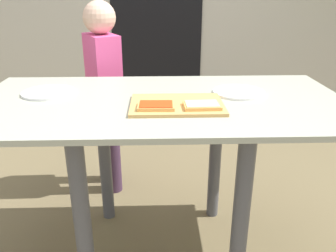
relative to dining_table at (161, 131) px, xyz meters
name	(u,v)px	position (x,y,z in m)	size (l,w,h in m)	color
ground_plane	(162,251)	(0.00, 0.00, -0.62)	(16.00, 16.00, 0.00)	brown
house_door	(156,5)	(-0.01, 2.27, 0.38)	(0.90, 0.02, 2.00)	black
dining_table	(161,131)	(0.00, 0.00, 0.00)	(1.47, 0.76, 0.76)	#A5A894
cutting_board	(177,105)	(0.06, -0.08, 0.14)	(0.34, 0.25, 0.01)	tan
pizza_slice_near_left	(156,106)	(-0.02, -0.13, 0.15)	(0.13, 0.09, 0.02)	#EAA857
pizza_slice_near_right	(202,105)	(0.15, -0.13, 0.15)	(0.13, 0.10, 0.02)	#EAA857
plate_white_right	(239,92)	(0.33, 0.08, 0.14)	(0.22, 0.22, 0.01)	white
plate_white_left	(48,92)	(-0.46, 0.10, 0.14)	(0.22, 0.22, 0.01)	white
child_left	(104,87)	(-0.31, 0.61, 0.02)	(0.23, 0.28, 1.10)	#442C43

